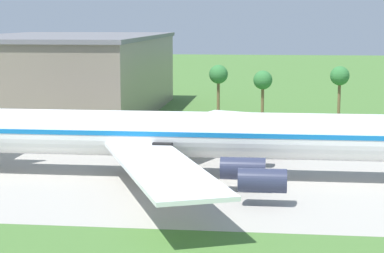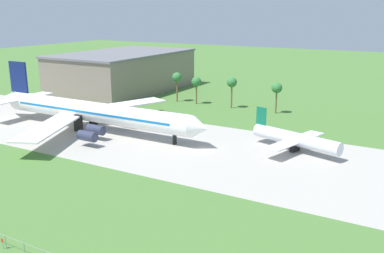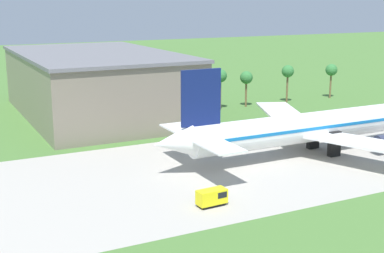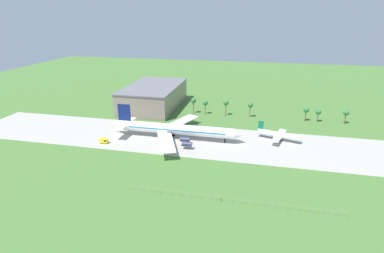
% 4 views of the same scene
% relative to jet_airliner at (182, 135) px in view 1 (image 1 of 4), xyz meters
% --- Properties ---
extents(jet_airliner, '(76.77, 59.53, 18.16)m').
position_rel_jet_airliner_xyz_m(jet_airliner, '(0.00, 0.00, 0.00)').
color(jet_airliner, white).
rests_on(jet_airliner, ground_plane).
extents(terminal_building, '(36.72, 61.20, 16.46)m').
position_rel_jet_airliner_xyz_m(terminal_building, '(-31.35, 55.40, 2.79)').
color(terminal_building, slate).
rests_on(terminal_building, ground_plane).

